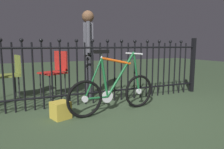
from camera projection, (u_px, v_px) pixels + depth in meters
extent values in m
plane|color=#364930|center=(119.00, 113.00, 3.00)|extent=(20.00, 20.00, 0.00)
cylinder|color=black|center=(3.00, 79.00, 2.91)|extent=(0.03, 0.03, 1.03)
sphere|color=black|center=(0.00, 40.00, 2.83)|extent=(0.06, 0.06, 0.06)
cylinder|color=black|center=(14.00, 78.00, 2.96)|extent=(0.03, 0.03, 1.03)
cylinder|color=black|center=(24.00, 78.00, 3.01)|extent=(0.03, 0.03, 1.03)
sphere|color=black|center=(21.00, 40.00, 2.94)|extent=(0.06, 0.06, 0.06)
cylinder|color=black|center=(33.00, 77.00, 3.07)|extent=(0.03, 0.03, 1.03)
cylinder|color=black|center=(43.00, 76.00, 3.12)|extent=(0.03, 0.03, 1.03)
sphere|color=black|center=(41.00, 40.00, 3.05)|extent=(0.06, 0.06, 0.06)
cylinder|color=black|center=(52.00, 76.00, 3.18)|extent=(0.03, 0.03, 1.03)
cylinder|color=black|center=(61.00, 75.00, 3.23)|extent=(0.03, 0.03, 1.03)
sphere|color=black|center=(59.00, 40.00, 3.15)|extent=(0.06, 0.06, 0.06)
cylinder|color=black|center=(69.00, 75.00, 3.29)|extent=(0.03, 0.03, 1.03)
cylinder|color=black|center=(77.00, 74.00, 3.34)|extent=(0.03, 0.03, 1.03)
sphere|color=black|center=(76.00, 41.00, 3.26)|extent=(0.06, 0.06, 0.06)
cylinder|color=black|center=(85.00, 74.00, 3.39)|extent=(0.03, 0.03, 1.03)
cylinder|color=black|center=(93.00, 73.00, 3.45)|extent=(0.03, 0.03, 1.03)
sphere|color=black|center=(92.00, 41.00, 3.37)|extent=(0.06, 0.06, 0.06)
cylinder|color=black|center=(100.00, 73.00, 3.50)|extent=(0.03, 0.03, 1.03)
cylinder|color=black|center=(108.00, 73.00, 3.56)|extent=(0.03, 0.03, 1.03)
sphere|color=black|center=(107.00, 41.00, 3.48)|extent=(0.06, 0.06, 0.06)
cylinder|color=black|center=(115.00, 72.00, 3.61)|extent=(0.03, 0.03, 1.03)
cylinder|color=black|center=(121.00, 72.00, 3.66)|extent=(0.03, 0.03, 1.03)
sphere|color=black|center=(122.00, 41.00, 3.59)|extent=(0.06, 0.06, 0.06)
cylinder|color=black|center=(128.00, 71.00, 3.72)|extent=(0.03, 0.03, 1.03)
cylinder|color=black|center=(134.00, 71.00, 3.77)|extent=(0.03, 0.03, 1.03)
sphere|color=black|center=(135.00, 41.00, 3.69)|extent=(0.06, 0.06, 0.06)
cylinder|color=black|center=(141.00, 71.00, 3.83)|extent=(0.03, 0.03, 1.03)
cylinder|color=black|center=(147.00, 70.00, 3.88)|extent=(0.03, 0.03, 1.03)
sphere|color=black|center=(147.00, 41.00, 3.80)|extent=(0.06, 0.06, 0.06)
cylinder|color=black|center=(153.00, 70.00, 3.93)|extent=(0.03, 0.03, 1.03)
cylinder|color=black|center=(158.00, 70.00, 3.99)|extent=(0.03, 0.03, 1.03)
sphere|color=black|center=(159.00, 41.00, 3.91)|extent=(0.06, 0.06, 0.06)
cylinder|color=black|center=(164.00, 69.00, 4.04)|extent=(0.03, 0.03, 1.03)
cylinder|color=black|center=(169.00, 69.00, 4.10)|extent=(0.03, 0.03, 1.03)
sphere|color=black|center=(170.00, 41.00, 4.02)|extent=(0.06, 0.06, 0.06)
cylinder|color=black|center=(175.00, 69.00, 4.15)|extent=(0.03, 0.03, 1.03)
cylinder|color=black|center=(180.00, 68.00, 4.20)|extent=(0.03, 0.03, 1.03)
sphere|color=black|center=(181.00, 42.00, 4.13)|extent=(0.06, 0.06, 0.06)
cylinder|color=black|center=(185.00, 68.00, 4.26)|extent=(0.03, 0.03, 1.03)
cylinder|color=black|center=(103.00, 92.00, 3.56)|extent=(4.12, 0.03, 0.03)
cylinder|color=black|center=(102.00, 48.00, 3.46)|extent=(4.12, 0.03, 0.03)
cube|color=black|center=(193.00, 65.00, 4.34)|extent=(0.07, 0.07, 1.14)
torus|color=black|center=(85.00, 99.00, 2.78)|extent=(0.53, 0.11, 0.53)
cylinder|color=silver|center=(85.00, 99.00, 2.78)|extent=(0.09, 0.04, 0.09)
torus|color=black|center=(139.00, 91.00, 3.26)|extent=(0.53, 0.11, 0.53)
cylinder|color=silver|center=(139.00, 91.00, 3.26)|extent=(0.09, 0.04, 0.09)
cylinder|color=#19592D|center=(121.00, 74.00, 3.04)|extent=(0.50, 0.10, 0.65)
cylinder|color=#EA5914|center=(116.00, 61.00, 2.97)|extent=(0.49, 0.10, 0.14)
cylinder|color=#19592D|center=(105.00, 78.00, 2.90)|extent=(0.13, 0.05, 0.57)
cylinder|color=#19592D|center=(97.00, 98.00, 2.87)|extent=(0.36, 0.07, 0.04)
cylinder|color=#19592D|center=(93.00, 78.00, 2.81)|extent=(0.29, 0.06, 0.56)
cylinder|color=#19592D|center=(136.00, 72.00, 3.19)|extent=(0.15, 0.05, 0.63)
cylinder|color=silver|center=(134.00, 53.00, 3.11)|extent=(0.03, 0.03, 0.02)
cylinder|color=silver|center=(134.00, 54.00, 3.12)|extent=(0.08, 0.40, 0.03)
cylinder|color=silver|center=(101.00, 56.00, 2.83)|extent=(0.03, 0.03, 0.07)
cube|color=black|center=(101.00, 52.00, 2.82)|extent=(0.21, 0.11, 0.05)
cylinder|color=silver|center=(107.00, 97.00, 2.96)|extent=(0.18, 0.03, 0.18)
cylinder|color=black|center=(50.00, 88.00, 3.65)|extent=(0.02, 0.02, 0.46)
cylinder|color=black|center=(41.00, 86.00, 3.87)|extent=(0.02, 0.02, 0.46)
cylinder|color=black|center=(65.00, 85.00, 3.90)|extent=(0.02, 0.02, 0.46)
cylinder|color=black|center=(56.00, 83.00, 4.11)|extent=(0.02, 0.02, 0.46)
cube|color=#A51E19|center=(52.00, 73.00, 3.85)|extent=(0.54, 0.54, 0.03)
cube|color=#A51E19|center=(61.00, 61.00, 3.96)|extent=(0.19, 0.37, 0.38)
cylinder|color=black|center=(19.00, 89.00, 3.66)|extent=(0.02, 0.02, 0.44)
cylinder|color=black|center=(16.00, 86.00, 3.93)|extent=(0.02, 0.02, 0.44)
cube|color=olive|center=(6.00, 76.00, 3.66)|extent=(0.50, 0.50, 0.03)
cube|color=olive|center=(18.00, 64.00, 3.75)|extent=(0.11, 0.40, 0.34)
cylinder|color=#2D2D33|center=(89.00, 76.00, 3.84)|extent=(0.11, 0.11, 0.82)
cylinder|color=#2D2D33|center=(89.00, 75.00, 4.00)|extent=(0.11, 0.11, 0.82)
cube|color=#3F3F47|center=(88.00, 39.00, 3.82)|extent=(0.26, 0.34, 0.58)
cylinder|color=#3F3F47|center=(88.00, 37.00, 3.62)|extent=(0.08, 0.08, 0.55)
cylinder|color=#3F3F47|center=(88.00, 38.00, 4.01)|extent=(0.08, 0.08, 0.55)
sphere|color=brown|center=(88.00, 17.00, 3.76)|extent=(0.22, 0.22, 0.22)
cube|color=#B29933|center=(61.00, 110.00, 2.77)|extent=(0.28, 0.28, 0.23)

